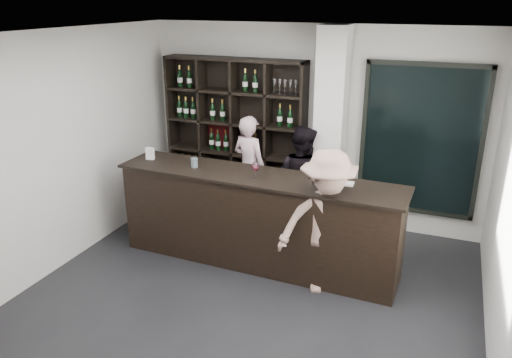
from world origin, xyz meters
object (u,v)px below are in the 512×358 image
at_px(taster_pink, 250,168).
at_px(wine_shelf, 235,138).
at_px(taster_black, 302,180).
at_px(customer, 327,223).
at_px(tasting_counter, 257,220).

bearing_deg(taster_pink, wine_shelf, -10.92).
relative_size(taster_black, customer, 0.92).
relative_size(tasting_counter, taster_pink, 2.26).
bearing_deg(tasting_counter, taster_pink, 118.15).
height_order(taster_pink, taster_black, taster_pink).
bearing_deg(tasting_counter, taster_black, 79.75).
height_order(taster_black, customer, customer).
bearing_deg(wine_shelf, customer, -42.88).
height_order(taster_pink, customer, customer).
xyz_separation_m(taster_pink, taster_black, (0.88, -0.19, -0.01)).
xyz_separation_m(taster_black, customer, (0.72, -1.41, 0.06)).
relative_size(wine_shelf, taster_black, 1.52).
xyz_separation_m(tasting_counter, taster_pink, (-0.64, 1.30, 0.20)).
distance_m(tasting_counter, customer, 1.03).
xyz_separation_m(wine_shelf, taster_pink, (0.30, -0.17, -0.40)).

